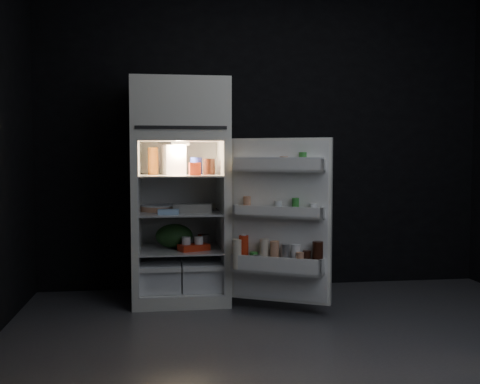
{
  "coord_description": "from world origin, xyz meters",
  "views": [
    {
      "loc": [
        -0.91,
        -3.28,
        1.18
      ],
      "look_at": [
        -0.32,
        1.0,
        0.9
      ],
      "focal_mm": 42.0,
      "sensor_mm": 36.0,
      "label": 1
    }
  ],
  "objects": [
    {
      "name": "produce_bag",
      "position": [
        -0.82,
        1.31,
        0.52
      ],
      "size": [
        0.34,
        0.31,
        0.2
      ],
      "primitive_type": "ellipsoid",
      "rotation": [
        0.0,
        0.0,
        -0.18
      ],
      "color": "#193815",
      "rests_on": "refrigerator"
    },
    {
      "name": "small_can_red",
      "position": [
        -0.59,
        1.42,
        0.47
      ],
      "size": [
        0.09,
        0.09,
        0.09
      ],
      "primitive_type": "cylinder",
      "rotation": [
        0.0,
        0.0,
        -0.29
      ],
      "color": "red",
      "rests_on": "refrigerator"
    },
    {
      "name": "amber_bottle",
      "position": [
        -0.99,
        1.33,
        1.14
      ],
      "size": [
        0.09,
        0.09,
        0.22
      ],
      "primitive_type": "cylinder",
      "rotation": [
        0.0,
        0.0,
        -0.16
      ],
      "color": "#AB571B",
      "rests_on": "refrigerator"
    },
    {
      "name": "flat_package",
      "position": [
        -0.87,
        1.09,
        0.75
      ],
      "size": [
        0.17,
        0.1,
        0.04
      ],
      "primitive_type": "cube",
      "rotation": [
        0.0,
        0.0,
        -0.1
      ],
      "color": "#97BFEA",
      "rests_on": "refrigerator"
    },
    {
      "name": "wrapped_pkg",
      "position": [
        -0.54,
        1.47,
        0.75
      ],
      "size": [
        0.15,
        0.14,
        0.05
      ],
      "primitive_type": "cube",
      "rotation": [
        0.0,
        0.0,
        0.37
      ],
      "color": "beige",
      "rests_on": "refrigerator"
    },
    {
      "name": "floor",
      "position": [
        0.0,
        0.0,
        0.0
      ],
      "size": [
        4.0,
        3.4,
        0.0
      ],
      "primitive_type": "cube",
      "color": "#47474C",
      "rests_on": "ground"
    },
    {
      "name": "egg_carton",
      "position": [
        -0.68,
        1.18,
        0.76
      ],
      "size": [
        0.32,
        0.16,
        0.07
      ],
      "primitive_type": "cube",
      "rotation": [
        0.0,
        0.0,
        -0.15
      ],
      "color": "gray",
      "rests_on": "refrigerator"
    },
    {
      "name": "small_carton",
      "position": [
        -0.66,
        1.14,
        1.08
      ],
      "size": [
        0.09,
        0.07,
        0.1
      ],
      "primitive_type": "cube",
      "rotation": [
        0.0,
        0.0,
        0.08
      ],
      "color": "#F2421C",
      "rests_on": "refrigerator"
    },
    {
      "name": "fridge_door",
      "position": [
        -0.06,
        0.77,
        0.68
      ],
      "size": [
        0.73,
        0.5,
        1.22
      ],
      "color": "white",
      "rests_on": "ground"
    },
    {
      "name": "small_can_silver",
      "position": [
        -0.56,
        1.41,
        0.47
      ],
      "size": [
        0.09,
        0.09,
        0.09
      ],
      "primitive_type": "cylinder",
      "rotation": [
        0.0,
        0.0,
        0.29
      ],
      "color": "#B6B7BA",
      "rests_on": "refrigerator"
    },
    {
      "name": "milk_jug",
      "position": [
        -0.82,
        1.33,
        1.15
      ],
      "size": [
        0.2,
        0.2,
        0.24
      ],
      "primitive_type": "cube",
      "rotation": [
        0.0,
        0.0,
        0.27
      ],
      "color": "white",
      "rests_on": "refrigerator"
    },
    {
      "name": "jam_jar",
      "position": [
        -0.54,
        1.26,
        1.09
      ],
      "size": [
        0.12,
        0.12,
        0.13
      ],
      "primitive_type": "cylinder",
      "rotation": [
        0.0,
        0.0,
        -0.27
      ],
      "color": "black",
      "rests_on": "refrigerator"
    },
    {
      "name": "mayo_jar",
      "position": [
        -0.64,
        1.32,
        1.1
      ],
      "size": [
        0.1,
        0.1,
        0.14
      ],
      "primitive_type": "cylinder",
      "rotation": [
        0.0,
        0.0,
        -0.06
      ],
      "color": "navy",
      "rests_on": "refrigerator"
    },
    {
      "name": "yogurt_tray",
      "position": [
        -0.67,
        1.16,
        0.45
      ],
      "size": [
        0.27,
        0.21,
        0.05
      ],
      "primitive_type": "cube",
      "rotation": [
        0.0,
        0.0,
        0.39
      ],
      "color": "red",
      "rests_on": "refrigerator"
    },
    {
      "name": "pie",
      "position": [
        -0.94,
        1.37,
        0.75
      ],
      "size": [
        0.33,
        0.33,
        0.04
      ],
      "primitive_type": "cylinder",
      "rotation": [
        0.0,
        0.0,
        0.03
      ],
      "color": "tan",
      "rests_on": "refrigerator"
    },
    {
      "name": "refrigerator",
      "position": [
        -0.77,
        1.32,
        0.96
      ],
      "size": [
        0.76,
        0.71,
        1.78
      ],
      "color": "white",
      "rests_on": "ground"
    },
    {
      "name": "wall_back",
      "position": [
        0.0,
        1.7,
        1.35
      ],
      "size": [
        4.0,
        0.0,
        2.7
      ],
      "primitive_type": "cube",
      "color": "black",
      "rests_on": "ground"
    },
    {
      "name": "wall_front",
      "position": [
        0.0,
        -1.7,
        1.35
      ],
      "size": [
        4.0,
        0.0,
        2.7
      ],
      "primitive_type": "cube",
      "color": "black",
      "rests_on": "ground"
    }
  ]
}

